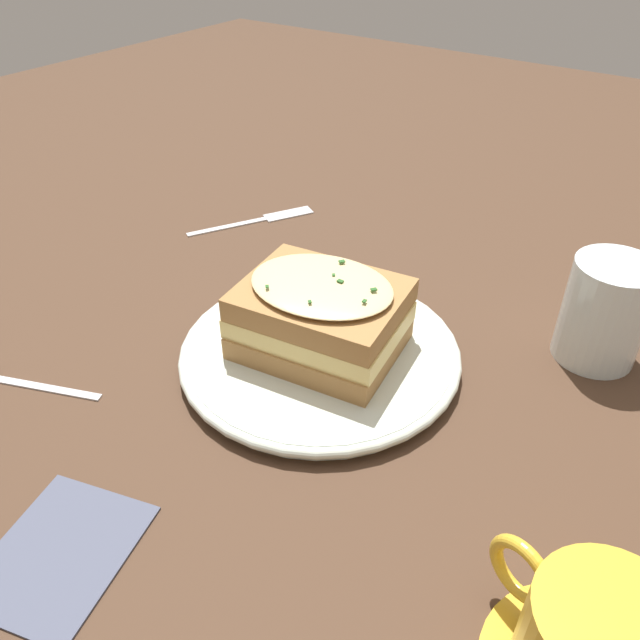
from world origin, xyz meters
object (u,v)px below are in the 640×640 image
Objects in this scene: water_glass at (605,312)px; fork at (266,218)px; napkin at (60,552)px; sandwich at (321,316)px; dinner_plate at (320,353)px.

fork is at bearing -95.06° from water_glass.
fork is 0.52m from napkin.
water_glass is at bearing 151.59° from napkin.
water_glass reaches higher than fork.
sandwich is at bearing -11.30° from fork.
sandwich is at bearing -170.91° from dinner_plate.
water_glass is at bearing 127.46° from dinner_plate.
water_glass is 0.45m from fork.
napkin is at bearing -28.41° from water_glass.
napkin is at bearing -5.26° from sandwich.
sandwich is 1.43× the size of napkin.
dinner_plate is at bearing -52.54° from water_glass.
sandwich is 0.31m from fork.
napkin is at bearing -37.15° from fork.
dinner_plate is 2.62× the size of water_glass.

